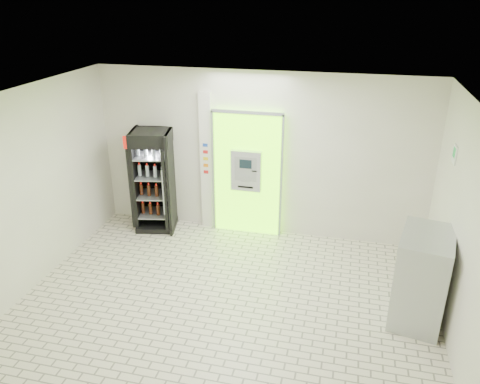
% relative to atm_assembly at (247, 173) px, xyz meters
% --- Properties ---
extents(ground, '(6.00, 6.00, 0.00)m').
position_rel_atm_assembly_xyz_m(ground, '(0.20, -2.41, -1.17)').
color(ground, beige).
rests_on(ground, ground).
extents(room_shell, '(6.00, 6.00, 6.00)m').
position_rel_atm_assembly_xyz_m(room_shell, '(0.20, -2.41, 0.67)').
color(room_shell, silver).
rests_on(room_shell, ground).
extents(atm_assembly, '(1.30, 0.24, 2.33)m').
position_rel_atm_assembly_xyz_m(atm_assembly, '(0.00, 0.00, 0.00)').
color(atm_assembly, '#6CF207').
rests_on(atm_assembly, ground).
extents(pillar, '(0.22, 0.11, 2.60)m').
position_rel_atm_assembly_xyz_m(pillar, '(-0.78, 0.04, 0.13)').
color(pillar, silver).
rests_on(pillar, ground).
extents(beverage_cooler, '(0.84, 0.80, 1.92)m').
position_rel_atm_assembly_xyz_m(beverage_cooler, '(-1.72, -0.24, -0.25)').
color(beverage_cooler, black).
rests_on(beverage_cooler, ground).
extents(steel_cabinet, '(0.84, 1.09, 1.30)m').
position_rel_atm_assembly_xyz_m(steel_cabinet, '(2.86, -1.96, -0.52)').
color(steel_cabinet, '#ACAFB4').
rests_on(steel_cabinet, ground).
extents(exit_sign, '(0.02, 0.22, 0.26)m').
position_rel_atm_assembly_xyz_m(exit_sign, '(3.19, -1.01, 0.95)').
color(exit_sign, white).
rests_on(exit_sign, room_shell).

